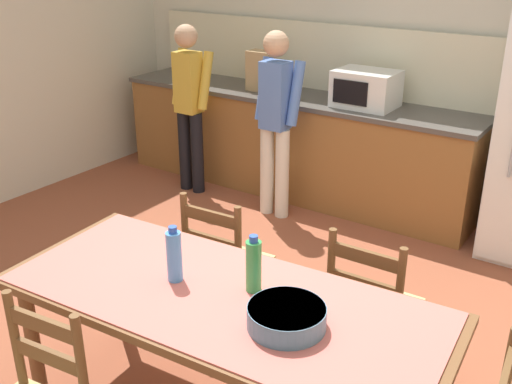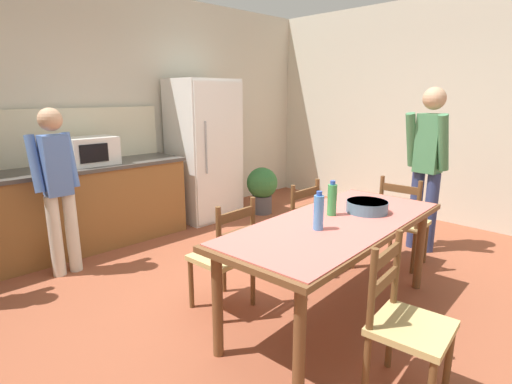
{
  "view_description": "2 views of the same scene",
  "coord_description": "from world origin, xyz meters",
  "px_view_note": "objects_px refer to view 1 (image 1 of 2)",
  "views": [
    {
      "loc": [
        1.53,
        -2.32,
        2.21
      ],
      "look_at": [
        -0.1,
        0.05,
        0.99
      ],
      "focal_mm": 42.0,
      "sensor_mm": 36.0,
      "label": 1
    },
    {
      "loc": [
        -2.23,
        -2.13,
        1.68
      ],
      "look_at": [
        -0.02,
        0.11,
        0.9
      ],
      "focal_mm": 28.0,
      "sensor_mm": 36.0,
      "label": 2
    }
  ],
  "objects_px": {
    "dining_table": "(222,311)",
    "serving_bowl": "(287,316)",
    "chair_side_far_right": "(371,309)",
    "bottle_near_centre": "(174,256)",
    "bottle_off_centre": "(254,265)",
    "microwave": "(366,89)",
    "chair_side_far_left": "(225,265)",
    "person_at_counter": "(276,116)",
    "paper_bag": "(261,71)",
    "person_at_sink": "(189,101)"
  },
  "relations": [
    {
      "from": "person_at_counter",
      "to": "serving_bowl",
      "type": "bearing_deg",
      "value": -146.34
    },
    {
      "from": "chair_side_far_right",
      "to": "serving_bowl",
      "type": "bearing_deg",
      "value": 85.61
    },
    {
      "from": "bottle_near_centre",
      "to": "person_at_sink",
      "type": "bearing_deg",
      "value": 129.06
    },
    {
      "from": "bottle_near_centre",
      "to": "person_at_counter",
      "type": "relative_size",
      "value": 0.17
    },
    {
      "from": "bottle_near_centre",
      "to": "bottle_off_centre",
      "type": "relative_size",
      "value": 1.0
    },
    {
      "from": "chair_side_far_left",
      "to": "person_at_counter",
      "type": "bearing_deg",
      "value": -70.57
    },
    {
      "from": "chair_side_far_left",
      "to": "serving_bowl",
      "type": "bearing_deg",
      "value": 136.9
    },
    {
      "from": "serving_bowl",
      "to": "chair_side_far_right",
      "type": "distance_m",
      "value": 0.87
    },
    {
      "from": "bottle_off_centre",
      "to": "paper_bag",
      "type": "bearing_deg",
      "value": 123.48
    },
    {
      "from": "microwave",
      "to": "chair_side_far_left",
      "type": "height_order",
      "value": "microwave"
    },
    {
      "from": "paper_bag",
      "to": "person_at_sink",
      "type": "bearing_deg",
      "value": -132.43
    },
    {
      "from": "chair_side_far_left",
      "to": "dining_table",
      "type": "bearing_deg",
      "value": 123.27
    },
    {
      "from": "microwave",
      "to": "chair_side_far_left",
      "type": "bearing_deg",
      "value": -86.83
    },
    {
      "from": "serving_bowl",
      "to": "person_at_sink",
      "type": "bearing_deg",
      "value": 136.88
    },
    {
      "from": "microwave",
      "to": "person_at_sink",
      "type": "xyz_separation_m",
      "value": [
        -1.49,
        -0.5,
        -0.21
      ]
    },
    {
      "from": "bottle_near_centre",
      "to": "chair_side_far_left",
      "type": "bearing_deg",
      "value": 110.02
    },
    {
      "from": "person_at_sink",
      "to": "person_at_counter",
      "type": "bearing_deg",
      "value": -91.21
    },
    {
      "from": "microwave",
      "to": "bottle_near_centre",
      "type": "height_order",
      "value": "microwave"
    },
    {
      "from": "dining_table",
      "to": "bottle_off_centre",
      "type": "bearing_deg",
      "value": 50.4
    },
    {
      "from": "microwave",
      "to": "bottle_off_centre",
      "type": "distance_m",
      "value": 2.76
    },
    {
      "from": "paper_bag",
      "to": "chair_side_far_right",
      "type": "xyz_separation_m",
      "value": [
        2.06,
        -2.02,
        -0.66
      ]
    },
    {
      "from": "chair_side_far_right",
      "to": "bottle_near_centre",
      "type": "bearing_deg",
      "value": 48.24
    },
    {
      "from": "microwave",
      "to": "dining_table",
      "type": "height_order",
      "value": "microwave"
    },
    {
      "from": "serving_bowl",
      "to": "chair_side_far_right",
      "type": "xyz_separation_m",
      "value": [
        0.04,
        0.78,
        -0.39
      ]
    },
    {
      "from": "microwave",
      "to": "paper_bag",
      "type": "xyz_separation_m",
      "value": [
        -1.04,
        -0.01,
        0.03
      ]
    },
    {
      "from": "microwave",
      "to": "person_at_sink",
      "type": "distance_m",
      "value": 1.59
    },
    {
      "from": "microwave",
      "to": "person_at_counter",
      "type": "height_order",
      "value": "person_at_counter"
    },
    {
      "from": "chair_side_far_left",
      "to": "person_at_counter",
      "type": "distance_m",
      "value": 1.77
    },
    {
      "from": "paper_bag",
      "to": "chair_side_far_right",
      "type": "distance_m",
      "value": 2.96
    },
    {
      "from": "dining_table",
      "to": "serving_bowl",
      "type": "bearing_deg",
      "value": -5.95
    },
    {
      "from": "chair_side_far_right",
      "to": "person_at_sink",
      "type": "distance_m",
      "value": 2.97
    },
    {
      "from": "serving_bowl",
      "to": "bottle_off_centre",
      "type": "bearing_deg",
      "value": 150.46
    },
    {
      "from": "person_at_sink",
      "to": "paper_bag",
      "type": "bearing_deg",
      "value": -42.43
    },
    {
      "from": "bottle_near_centre",
      "to": "person_at_sink",
      "type": "xyz_separation_m",
      "value": [
        -1.86,
        2.29,
        -0.03
      ]
    },
    {
      "from": "paper_bag",
      "to": "person_at_counter",
      "type": "bearing_deg",
      "value": -46.1
    },
    {
      "from": "dining_table",
      "to": "serving_bowl",
      "type": "height_order",
      "value": "serving_bowl"
    },
    {
      "from": "bottle_off_centre",
      "to": "chair_side_far_right",
      "type": "height_order",
      "value": "bottle_off_centre"
    },
    {
      "from": "chair_side_far_right",
      "to": "person_at_sink",
      "type": "height_order",
      "value": "person_at_sink"
    },
    {
      "from": "bottle_near_centre",
      "to": "chair_side_far_right",
      "type": "distance_m",
      "value": 1.1
    },
    {
      "from": "bottle_near_centre",
      "to": "serving_bowl",
      "type": "height_order",
      "value": "bottle_near_centre"
    },
    {
      "from": "bottle_near_centre",
      "to": "bottle_off_centre",
      "type": "bearing_deg",
      "value": 20.79
    },
    {
      "from": "microwave",
      "to": "serving_bowl",
      "type": "height_order",
      "value": "microwave"
    },
    {
      "from": "bottle_off_centre",
      "to": "bottle_near_centre",
      "type": "bearing_deg",
      "value": -159.21
    },
    {
      "from": "microwave",
      "to": "bottle_near_centre",
      "type": "relative_size",
      "value": 1.85
    },
    {
      "from": "person_at_counter",
      "to": "paper_bag",
      "type": "bearing_deg",
      "value": 43.9
    },
    {
      "from": "dining_table",
      "to": "serving_bowl",
      "type": "relative_size",
      "value": 6.48
    },
    {
      "from": "person_at_sink",
      "to": "chair_side_far_right",
      "type": "bearing_deg",
      "value": -121.36
    },
    {
      "from": "bottle_near_centre",
      "to": "serving_bowl",
      "type": "relative_size",
      "value": 0.84
    },
    {
      "from": "paper_bag",
      "to": "dining_table",
      "type": "distance_m",
      "value": 3.25
    },
    {
      "from": "microwave",
      "to": "dining_table",
      "type": "bearing_deg",
      "value": -77.38
    }
  ]
}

